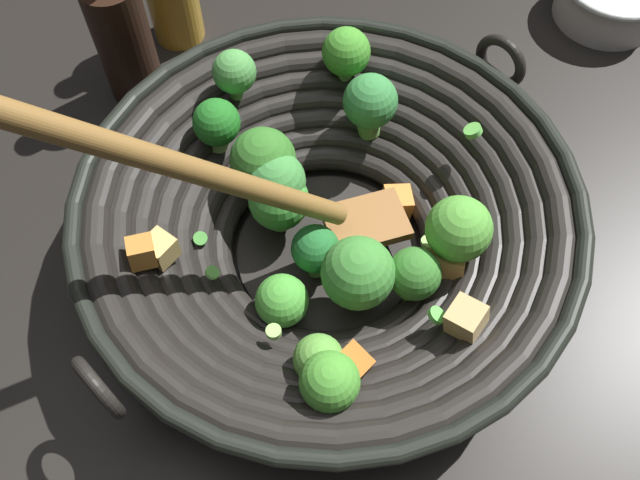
{
  "coord_description": "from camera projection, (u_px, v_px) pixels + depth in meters",
  "views": [
    {
      "loc": [
        -0.22,
        -0.2,
        0.54
      ],
      "look_at": [
        -0.01,
        0.0,
        0.03
      ],
      "focal_mm": 38.2,
      "sensor_mm": 36.0,
      "label": 1
    }
  ],
  "objects": [
    {
      "name": "ground_plane",
      "position": [
        327.0,
        255.0,
        0.62
      ],
      "size": [
        4.0,
        4.0,
        0.0
      ],
      "primitive_type": "plane",
      "color": "black"
    },
    {
      "name": "wok",
      "position": [
        327.0,
        219.0,
        0.57
      ],
      "size": [
        0.45,
        0.42,
        0.28
      ],
      "color": "black",
      "rests_on": "ground"
    },
    {
      "name": "soy_sauce_bottle",
      "position": [
        123.0,
        36.0,
        0.66
      ],
      "size": [
        0.06,
        0.06,
        0.18
      ],
      "color": "black",
      "rests_on": "ground"
    }
  ]
}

